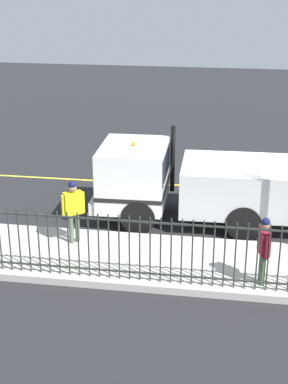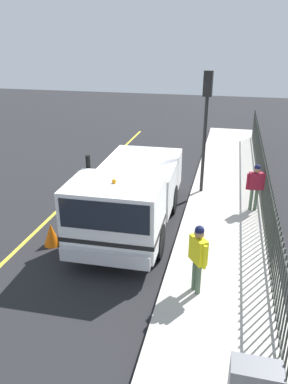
{
  "view_description": "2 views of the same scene",
  "coord_description": "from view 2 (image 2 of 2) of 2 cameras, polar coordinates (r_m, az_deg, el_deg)",
  "views": [
    {
      "loc": [
        15.68,
        0.05,
        6.88
      ],
      "look_at": [
        1.92,
        -2.14,
        1.52
      ],
      "focal_mm": 54.38,
      "sensor_mm": 36.0,
      "label": 1
    },
    {
      "loc": [
        2.82,
        -10.92,
        5.6
      ],
      "look_at": [
        0.6,
        -1.64,
        1.55
      ],
      "focal_mm": 34.36,
      "sensor_mm": 36.0,
      "label": 2
    }
  ],
  "objects": [
    {
      "name": "worker_standing",
      "position": [
        8.28,
        8.39,
        -9.24
      ],
      "size": [
        0.46,
        0.52,
        1.69
      ],
      "rotation": [
        0.0,
        0.0,
        2.21
      ],
      "color": "yellow",
      "rests_on": "sidewalk_slab"
    },
    {
      "name": "traffic_cone",
      "position": [
        10.99,
        -14.18,
        -6.39
      ],
      "size": [
        0.47,
        0.47,
        0.68
      ],
      "primitive_type": "cone",
      "color": "orange",
      "rests_on": "ground"
    },
    {
      "name": "iron_fence",
      "position": [
        11.93,
        18.4,
        -1.01
      ],
      "size": [
        0.04,
        21.85,
        1.6
      ],
      "color": "#2D332D",
      "rests_on": "sidewalk_slab"
    },
    {
      "name": "work_truck",
      "position": [
        11.01,
        -2.31,
        -0.38
      ],
      "size": [
        2.57,
        6.07,
        2.54
      ],
      "rotation": [
        0.0,
        0.0,
        3.17
      ],
      "color": "white",
      "rests_on": "ground"
    },
    {
      "name": "traffic_light_near",
      "position": [
        13.3,
        9.66,
        12.56
      ],
      "size": [
        0.32,
        0.24,
        4.37
      ],
      "rotation": [
        0.0,
        0.0,
        3.04
      ],
      "color": "black",
      "rests_on": "sidewalk_slab"
    },
    {
      "name": "sidewalk_slab",
      "position": [
        12.24,
        12.61,
        -4.38
      ],
      "size": [
        2.76,
        25.67,
        0.18
      ],
      "primitive_type": "cube",
      "color": "#B7B2A8",
      "rests_on": "ground"
    },
    {
      "name": "pedestrian_distant",
      "position": [
        12.62,
        16.93,
        1.41
      ],
      "size": [
        0.6,
        0.29,
        1.62
      ],
      "rotation": [
        0.0,
        0.0,
        3.33
      ],
      "color": "maroon",
      "rests_on": "sidewalk_slab"
    },
    {
      "name": "ground_plane",
      "position": [
        12.6,
        -0.95,
        -3.41
      ],
      "size": [
        56.47,
        56.47,
        0.0
      ],
      "primitive_type": "plane",
      "color": "#232326",
      "rests_on": "ground"
    },
    {
      "name": "lane_marking",
      "position": [
        13.5,
        -12.52,
        -2.09
      ],
      "size": [
        0.12,
        23.1,
        0.01
      ],
      "primitive_type": "cube",
      "color": "yellow",
      "rests_on": "ground"
    }
  ]
}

